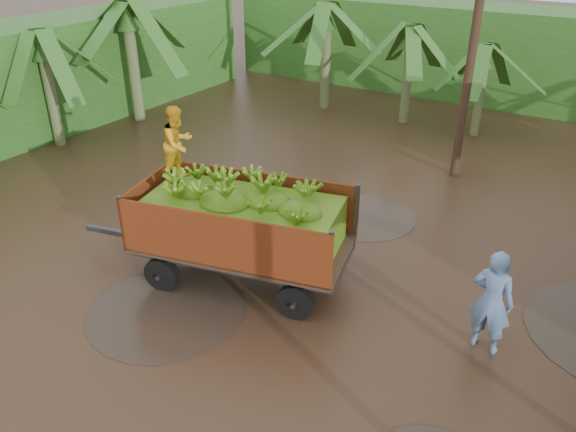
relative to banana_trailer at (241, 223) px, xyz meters
The scene contains 7 objects.
ground 2.74m from the banana_trailer, ahead, with size 100.00×100.00×0.00m, color black.
hedge_north 16.09m from the banana_trailer, 88.54° to the left, with size 22.00×3.00×3.60m, color #2D661E.
hedge_west 12.30m from the banana_trailer, 160.62° to the left, with size 3.00×18.00×3.60m, color #2D661E.
banana_trailer is the anchor object (origin of this frame).
man_blue 4.86m from the banana_trailer, ahead, with size 0.71×0.47×1.96m, color #6587B8.
utility_pole 8.30m from the banana_trailer, 74.80° to the left, with size 1.20×0.24×7.94m.
banana_plants 7.10m from the banana_trailer, 133.10° to the left, with size 24.12×19.75×4.38m.
Camera 1 is at (3.60, -7.82, 6.65)m, focal length 35.00 mm.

